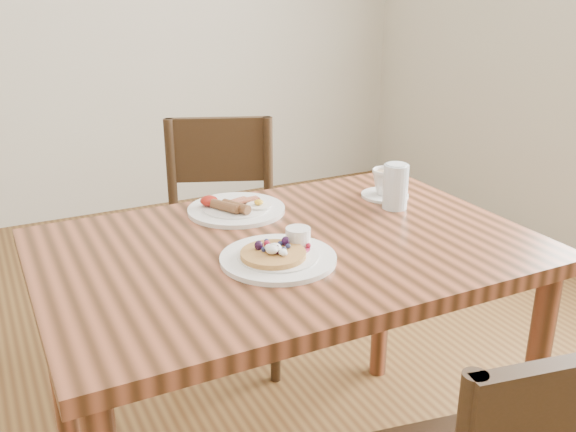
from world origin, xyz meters
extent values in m
cube|color=brown|center=(0.00, 0.00, 0.73)|extent=(1.20, 0.80, 0.04)
cylinder|color=brown|center=(0.54, -0.34, 0.35)|extent=(0.06, 0.06, 0.71)
cylinder|color=brown|center=(0.54, 0.34, 0.35)|extent=(0.06, 0.06, 0.71)
cylinder|color=brown|center=(-0.54, 0.34, 0.35)|extent=(0.06, 0.06, 0.71)
cube|color=#301E11|center=(0.09, 0.70, 0.45)|extent=(0.55, 0.55, 0.04)
cylinder|color=#301E11|center=(-0.15, 0.60, 0.21)|extent=(0.04, 0.04, 0.43)
cylinder|color=#301E11|center=(0.18, 0.46, 0.21)|extent=(0.04, 0.04, 0.43)
cylinder|color=#301E11|center=(-0.01, 0.93, 0.21)|extent=(0.04, 0.04, 0.43)
cylinder|color=#301E11|center=(0.32, 0.80, 0.21)|extent=(0.04, 0.04, 0.43)
cylinder|color=#301E11|center=(0.32, 0.80, 0.67)|extent=(0.04, 0.04, 0.43)
cylinder|color=#301E11|center=(-0.01, 0.93, 0.67)|extent=(0.04, 0.04, 0.43)
cube|color=#301E11|center=(0.16, 0.87, 0.76)|extent=(0.36, 0.17, 0.24)
cylinder|color=white|center=(-0.07, -0.09, 0.76)|extent=(0.27, 0.27, 0.01)
cylinder|color=white|center=(-0.07, -0.09, 0.76)|extent=(0.19, 0.19, 0.01)
cylinder|color=#B22D59|center=(-0.02, -0.08, 0.77)|extent=(0.07, 0.07, 0.00)
cylinder|color=#C68C47|center=(-0.08, -0.09, 0.77)|extent=(0.15, 0.15, 0.01)
ellipsoid|color=white|center=(-0.09, -0.10, 0.79)|extent=(0.03, 0.03, 0.02)
ellipsoid|color=white|center=(-0.07, -0.12, 0.79)|extent=(0.02, 0.02, 0.01)
cylinder|color=white|center=(0.00, -0.05, 0.79)|extent=(0.06, 0.06, 0.04)
cylinder|color=#591E07|center=(0.00, -0.05, 0.80)|extent=(0.05, 0.05, 0.00)
sphere|color=black|center=(-0.05, -0.08, 0.79)|extent=(0.02, 0.02, 0.02)
sphere|color=#1E234C|center=(-0.05, -0.06, 0.78)|extent=(0.01, 0.01, 0.01)
sphere|color=#1E234C|center=(-0.07, -0.04, 0.78)|extent=(0.01, 0.01, 0.01)
sphere|color=#B21938|center=(-0.08, -0.06, 0.79)|extent=(0.02, 0.02, 0.02)
sphere|color=black|center=(-0.10, -0.07, 0.79)|extent=(0.02, 0.02, 0.02)
sphere|color=#1E234C|center=(-0.11, -0.09, 0.78)|extent=(0.01, 0.01, 0.01)
sphere|color=black|center=(-0.08, -0.09, 0.79)|extent=(0.02, 0.02, 0.02)
sphere|color=#1E234C|center=(-0.07, -0.10, 0.78)|extent=(0.01, 0.01, 0.01)
sphere|color=#1E234C|center=(-0.05, -0.10, 0.78)|extent=(0.01, 0.01, 0.01)
sphere|color=#1E234C|center=(0.00, -0.13, 0.77)|extent=(0.01, 0.01, 0.01)
sphere|color=#B21938|center=(0.01, -0.09, 0.77)|extent=(0.01, 0.01, 0.01)
cylinder|color=white|center=(-0.03, 0.26, 0.76)|extent=(0.27, 0.27, 0.01)
cylinder|color=white|center=(-0.03, 0.26, 0.76)|extent=(0.19, 0.19, 0.01)
cylinder|color=brown|center=(-0.07, 0.24, 0.78)|extent=(0.06, 0.10, 0.03)
cylinder|color=brown|center=(-0.04, 0.23, 0.78)|extent=(0.06, 0.10, 0.03)
cube|color=maroon|center=(-0.02, 0.29, 0.77)|extent=(0.08, 0.04, 0.01)
cube|color=maroon|center=(0.01, 0.28, 0.77)|extent=(0.08, 0.03, 0.01)
cylinder|color=white|center=(0.03, 0.23, 0.77)|extent=(0.07, 0.07, 0.00)
ellipsoid|color=yellow|center=(0.03, 0.23, 0.78)|extent=(0.03, 0.03, 0.01)
ellipsoid|color=#A5190F|center=(-0.09, 0.30, 0.78)|extent=(0.05, 0.05, 0.03)
cylinder|color=white|center=(0.41, 0.18, 0.75)|extent=(0.14, 0.14, 0.01)
imported|color=white|center=(0.41, 0.18, 0.80)|extent=(0.12, 0.12, 0.08)
cylinder|color=tan|center=(0.41, 0.18, 0.82)|extent=(0.07, 0.07, 0.00)
cylinder|color=silver|center=(0.38, 0.09, 0.81)|extent=(0.07, 0.07, 0.13)
camera|label=1|loc=(-0.65, -1.30, 1.37)|focal=40.00mm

